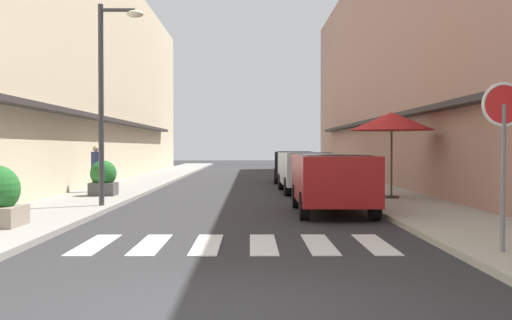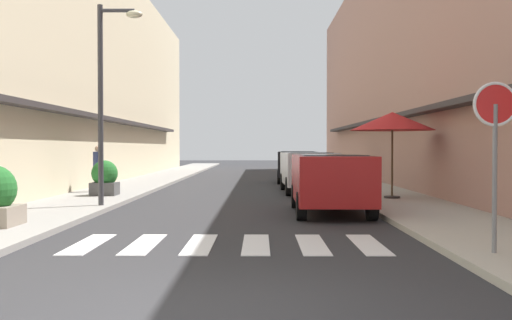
{
  "view_description": "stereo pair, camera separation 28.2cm",
  "coord_description": "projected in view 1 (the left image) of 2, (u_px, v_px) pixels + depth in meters",
  "views": [
    {
      "loc": [
        0.25,
        -5.77,
        1.65
      ],
      "look_at": [
        0.43,
        12.1,
        1.27
      ],
      "focal_mm": 42.33,
      "sensor_mm": 36.0,
      "label": 1
    },
    {
      "loc": [
        0.54,
        -5.77,
        1.65
      ],
      "look_at": [
        0.43,
        12.1,
        1.27
      ],
      "focal_mm": 42.33,
      "sensor_mm": 36.0,
      "label": 2
    }
  ],
  "objects": [
    {
      "name": "round_street_sign",
      "position": [
        504.0,
        122.0,
        8.74
      ],
      "size": [
        0.65,
        0.07,
        2.47
      ],
      "color": "slate",
      "rests_on": "sidewalk_right"
    },
    {
      "name": "parked_car_mid",
      "position": [
        306.0,
        167.0,
        21.9
      ],
      "size": [
        1.89,
        4.51,
        1.47
      ],
      "color": "silver",
      "rests_on": "ground_plane"
    },
    {
      "name": "cafe_umbrella",
      "position": [
        392.0,
        122.0,
        18.17
      ],
      "size": [
        2.55,
        2.55,
        2.59
      ],
      "color": "#262626",
      "rests_on": "sidewalk_right"
    },
    {
      "name": "pedestrian_walking_near",
      "position": [
        96.0,
        168.0,
        20.78
      ],
      "size": [
        0.34,
        0.34,
        1.59
      ],
      "rotation": [
        0.0,
        0.0,
        0.63
      ],
      "color": "#282B33",
      "rests_on": "sidewalk_left"
    },
    {
      "name": "planter_midblock",
      "position": [
        103.0,
        178.0,
        19.17
      ],
      "size": [
        0.83,
        0.83,
        1.11
      ],
      "color": "#4C4C4C",
      "rests_on": "sidewalk_left"
    },
    {
      "name": "parked_car_near",
      "position": [
        332.0,
        177.0,
        14.92
      ],
      "size": [
        1.85,
        4.18,
        1.47
      ],
      "color": "maroon",
      "rests_on": "ground_plane"
    },
    {
      "name": "street_lamp",
      "position": [
        108.0,
        83.0,
        15.79
      ],
      "size": [
        1.19,
        0.28,
        5.27
      ],
      "color": "#38383D",
      "rests_on": "sidewalk_left"
    },
    {
      "name": "sidewalk_left",
      "position": [
        131.0,
        186.0,
        24.7
      ],
      "size": [
        2.57,
        66.33,
        0.12
      ],
      "primitive_type": "cube",
      "color": "gray",
      "rests_on": "ground_plane"
    },
    {
      "name": "building_row_right",
      "position": [
        438.0,
        58.0,
        26.08
      ],
      "size": [
        5.5,
        44.64,
        11.03
      ],
      "color": "#A87A6B",
      "rests_on": "ground_plane"
    },
    {
      "name": "ground_plane",
      "position": [
        244.0,
        187.0,
        24.75
      ],
      "size": [
        104.23,
        104.23,
        0.0
      ],
      "primitive_type": "plane",
      "color": "#2B2B2D"
    },
    {
      "name": "crosswalk",
      "position": [
        235.0,
        244.0,
        10.2
      ],
      "size": [
        5.2,
        2.2,
        0.01
      ],
      "color": "silver",
      "rests_on": "ground_plane"
    },
    {
      "name": "parked_car_far",
      "position": [
        294.0,
        163.0,
        28.21
      ],
      "size": [
        1.95,
        4.16,
        1.47
      ],
      "color": "black",
      "rests_on": "ground_plane"
    },
    {
      "name": "sidewalk_right",
      "position": [
        356.0,
        186.0,
        24.79
      ],
      "size": [
        2.57,
        66.33,
        0.12
      ],
      "primitive_type": "cube",
      "color": "#ADA899",
      "rests_on": "ground_plane"
    },
    {
      "name": "building_row_left",
      "position": [
        49.0,
        66.0,
        25.93
      ],
      "size": [
        5.5,
        44.64,
        10.27
      ],
      "color": "beige",
      "rests_on": "ground_plane"
    }
  ]
}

